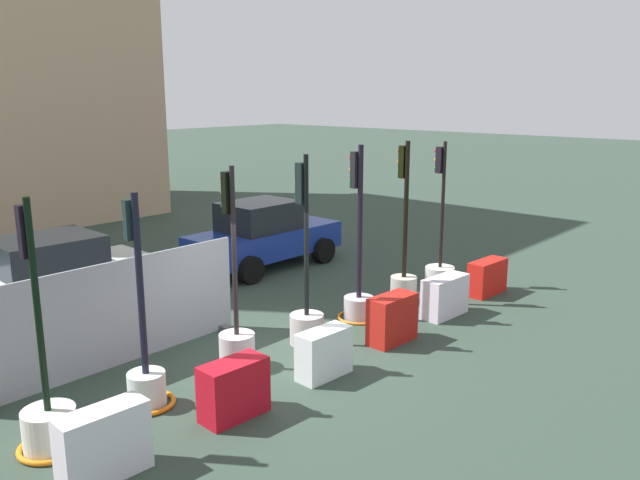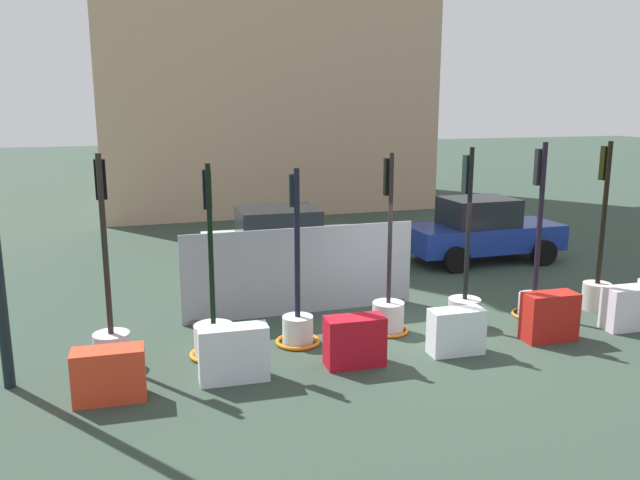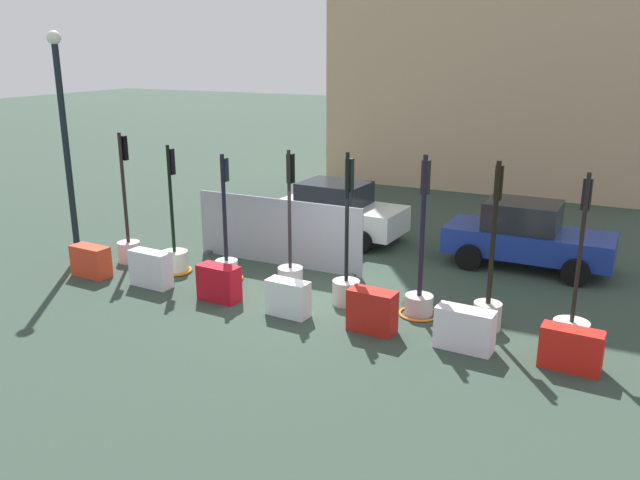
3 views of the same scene
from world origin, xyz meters
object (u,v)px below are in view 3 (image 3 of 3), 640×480
(traffic_light_6, at_px, (489,298))
(construction_barrier_1, at_px, (151,269))
(traffic_light_2, at_px, (227,259))
(traffic_light_3, at_px, (290,270))
(traffic_light_5, at_px, (420,288))
(traffic_light_1, at_px, (175,255))
(construction_barrier_0, at_px, (91,261))
(car_white_van, at_px, (338,211))
(traffic_light_7, at_px, (572,317))
(street_lamp_post, at_px, (64,131))
(construction_barrier_6, at_px, (571,349))
(construction_barrier_3, at_px, (288,298))
(construction_barrier_2, at_px, (219,283))
(construction_barrier_5, at_px, (464,329))
(traffic_light_0, at_px, (128,237))
(traffic_light_4, at_px, (346,278))
(car_blue_estate, at_px, (526,236))
(construction_barrier_4, at_px, (372,311))

(traffic_light_6, height_order, construction_barrier_1, traffic_light_6)
(traffic_light_2, relative_size, traffic_light_3, 0.94)
(traffic_light_2, height_order, traffic_light_5, traffic_light_5)
(traffic_light_1, bearing_deg, construction_barrier_0, -144.93)
(car_white_van, bearing_deg, traffic_light_7, -32.49)
(street_lamp_post, bearing_deg, traffic_light_7, 1.53)
(construction_barrier_0, xyz_separation_m, construction_barrier_1, (1.88, 0.11, 0.05))
(construction_barrier_6, bearing_deg, construction_barrier_3, -178.98)
(traffic_light_7, relative_size, construction_barrier_2, 3.41)
(traffic_light_6, xyz_separation_m, construction_barrier_5, (-0.19, -1.17, -0.28))
(traffic_light_1, xyz_separation_m, construction_barrier_2, (2.19, -1.14, -0.04))
(traffic_light_0, height_order, street_lamp_post, street_lamp_post)
(traffic_light_4, xyz_separation_m, street_lamp_post, (-8.19, -0.24, 2.92))
(car_blue_estate, bearing_deg, construction_barrier_4, -110.47)
(traffic_light_6, distance_m, construction_barrier_6, 2.13)
(traffic_light_2, xyz_separation_m, street_lamp_post, (-4.79, -0.38, 3.00))
(traffic_light_5, distance_m, traffic_light_6, 1.52)
(construction_barrier_2, xyz_separation_m, construction_barrier_5, (5.81, -0.02, -0.00))
(traffic_light_4, distance_m, car_blue_estate, 5.58)
(construction_barrier_0, relative_size, construction_barrier_6, 0.95)
(traffic_light_6, height_order, construction_barrier_0, traffic_light_6)
(traffic_light_7, bearing_deg, car_blue_estate, 110.45)
(construction_barrier_5, bearing_deg, traffic_light_0, 172.35)
(traffic_light_4, xyz_separation_m, construction_barrier_3, (-0.87, -1.20, -0.23))
(traffic_light_7, distance_m, construction_barrier_6, 1.22)
(construction_barrier_0, bearing_deg, car_white_van, 54.58)
(traffic_light_2, height_order, construction_barrier_2, traffic_light_2)
(traffic_light_7, bearing_deg, traffic_light_5, 179.87)
(traffic_light_6, bearing_deg, construction_barrier_1, -172.00)
(construction_barrier_2, height_order, car_blue_estate, car_blue_estate)
(construction_barrier_3, xyz_separation_m, street_lamp_post, (-7.31, 0.96, 3.15))
(construction_barrier_1, xyz_separation_m, construction_barrier_5, (7.86, -0.04, -0.03))
(traffic_light_4, height_order, construction_barrier_6, traffic_light_4)
(construction_barrier_3, height_order, construction_barrier_6, construction_barrier_3)
(traffic_light_2, bearing_deg, traffic_light_7, -0.19)
(construction_barrier_3, bearing_deg, traffic_light_3, 116.81)
(construction_barrier_6, bearing_deg, construction_barrier_0, -179.45)
(traffic_light_2, xyz_separation_m, construction_barrier_5, (6.44, -1.27, -0.13))
(traffic_light_2, bearing_deg, construction_barrier_3, -27.86)
(traffic_light_1, distance_m, construction_barrier_6, 10.02)
(traffic_light_4, bearing_deg, construction_barrier_1, -167.16)
(traffic_light_5, xyz_separation_m, construction_barrier_1, (-6.53, -1.21, -0.18))
(construction_barrier_0, bearing_deg, traffic_light_2, 22.12)
(traffic_light_1, xyz_separation_m, construction_barrier_1, (0.14, -1.11, -0.01))
(traffic_light_7, bearing_deg, traffic_light_6, -177.49)
(traffic_light_1, distance_m, construction_barrier_1, 1.12)
(traffic_light_2, height_order, construction_barrier_0, traffic_light_2)
(traffic_light_4, bearing_deg, car_blue_estate, 54.50)
(traffic_light_2, relative_size, construction_barrier_0, 3.04)
(construction_barrier_6, height_order, car_white_van, car_white_van)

